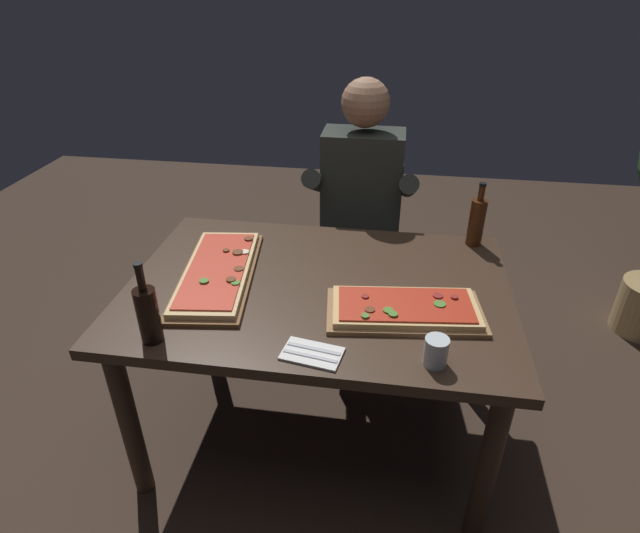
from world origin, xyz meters
TOP-DOWN VIEW (x-y plane):
  - ground_plane at (0.00, 0.00)m, footprint 6.40×6.40m
  - dining_table at (0.00, 0.00)m, footprint 1.40×0.96m
  - pizza_rectangular_front at (0.32, -0.13)m, footprint 0.55×0.31m
  - pizza_rectangular_left at (-0.38, 0.00)m, footprint 0.34×0.66m
  - wine_bottle_dark at (0.60, 0.41)m, footprint 0.07×0.07m
  - oil_bottle_amber at (-0.46, -0.39)m, footprint 0.07×0.07m
  - tumbler_near_camera at (0.41, -0.37)m, footprint 0.07×0.07m
  - napkin_cutlery_set at (0.04, -0.39)m, footprint 0.20×0.14m
  - diner_chair at (0.10, 0.86)m, footprint 0.44×0.44m
  - seated_diner at (0.10, 0.74)m, footprint 0.53×0.41m

SIDE VIEW (x-z plane):
  - ground_plane at x=0.00m, z-range 0.00..0.00m
  - diner_chair at x=0.10m, z-range 0.05..0.92m
  - dining_table at x=0.00m, z-range 0.27..1.01m
  - seated_diner at x=0.10m, z-range 0.08..1.41m
  - napkin_cutlery_set at x=0.04m, z-range 0.74..0.75m
  - pizza_rectangular_front at x=0.32m, z-range 0.74..0.78m
  - pizza_rectangular_left at x=-0.38m, z-range 0.73..0.78m
  - tumbler_near_camera at x=0.41m, z-range 0.73..0.82m
  - oil_bottle_amber at x=-0.46m, z-range 0.70..0.98m
  - wine_bottle_dark at x=0.60m, z-range 0.71..0.98m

